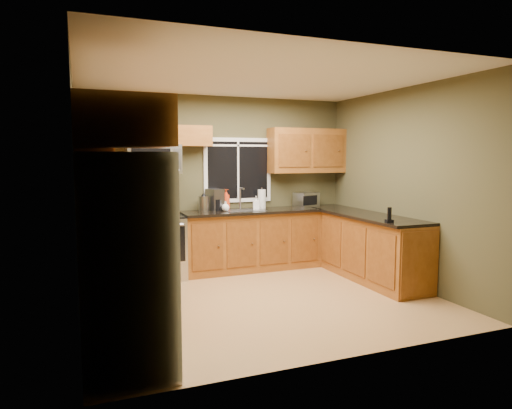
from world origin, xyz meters
TOP-DOWN VIEW (x-y plane):
  - floor at (0.00, 0.00)m, footprint 4.20×4.20m
  - ceiling at (0.00, 0.00)m, footprint 4.20×4.20m
  - back_wall at (0.00, 1.80)m, footprint 4.20×0.00m
  - front_wall at (0.00, -1.80)m, footprint 4.20×0.00m
  - left_wall at (-2.10, 0.00)m, footprint 0.00×3.60m
  - right_wall at (2.10, 0.00)m, footprint 0.00×3.60m
  - window at (0.30, 1.78)m, footprint 1.12×0.03m
  - base_cabinets_left at (-1.80, 0.48)m, footprint 0.60×2.65m
  - countertop_left at (-1.78, 0.48)m, footprint 0.65×2.65m
  - base_cabinets_back at (0.42, 1.50)m, footprint 2.17×0.60m
  - countertop_back at (0.42, 1.48)m, footprint 2.17×0.65m
  - base_cabinets_peninsula at (1.80, 0.54)m, footprint 0.60×2.52m
  - countertop_peninsula at (1.78, 0.55)m, footprint 0.65×2.50m
  - upper_cabinets_left at (-1.94, 0.48)m, footprint 0.33×2.65m
  - upper_cabinets_back_left at (-0.85, 1.64)m, footprint 1.30×0.33m
  - upper_cabinets_back_right at (1.45, 1.64)m, footprint 1.30×0.33m
  - upper_cabinet_over_fridge at (-1.74, -1.30)m, footprint 0.72×0.90m
  - refrigerator at (-1.74, -1.30)m, footprint 0.74×0.90m
  - range at (-1.05, 1.47)m, footprint 0.76×0.69m
  - microwave at (-1.05, 1.61)m, footprint 0.76×0.41m
  - sink at (0.30, 1.49)m, footprint 0.60×0.42m
  - toaster_oven at (1.44, 1.62)m, footprint 0.44×0.38m
  - coffee_maker at (-0.12, 1.64)m, footprint 0.27×0.31m
  - kettle at (-0.32, 1.58)m, footprint 0.19×0.19m
  - paper_towel_roll at (0.65, 1.63)m, footprint 0.16×0.16m
  - soap_bottle_a at (0.07, 1.70)m, footprint 0.16×0.16m
  - soap_bottle_b at (0.50, 1.51)m, footprint 0.12×0.12m
  - soap_bottle_c at (0.00, 1.50)m, footprint 0.12×0.12m
  - cordless_phone at (1.55, -0.42)m, footprint 0.10×0.10m

SIDE VIEW (x-z plane):
  - floor at x=0.00m, z-range 0.00..0.00m
  - base_cabinets_peninsula at x=1.80m, z-range 0.00..0.90m
  - base_cabinets_left at x=-1.80m, z-range 0.00..0.90m
  - base_cabinets_back at x=0.42m, z-range 0.00..0.90m
  - range at x=-1.05m, z-range 0.00..0.94m
  - refrigerator at x=-1.74m, z-range 0.00..1.80m
  - countertop_left at x=-1.78m, z-range 0.90..0.94m
  - countertop_back at x=0.42m, z-range 0.90..0.94m
  - countertop_peninsula at x=1.78m, z-range 0.90..0.94m
  - sink at x=0.30m, z-range 0.77..1.13m
  - cordless_phone at x=1.55m, z-range 0.90..1.09m
  - soap_bottle_c at x=0.00m, z-range 0.94..1.09m
  - soap_bottle_b at x=0.50m, z-range 0.94..1.15m
  - toaster_oven at x=1.44m, z-range 0.94..1.17m
  - kettle at x=-0.32m, z-range 0.93..1.21m
  - paper_towel_roll at x=0.65m, z-range 0.92..1.26m
  - coffee_maker at x=-0.12m, z-range 0.93..1.26m
  - soap_bottle_a at x=0.07m, z-range 0.94..1.26m
  - back_wall at x=0.00m, z-range -0.75..3.45m
  - front_wall at x=0.00m, z-range -0.75..3.45m
  - left_wall at x=-2.10m, z-range -0.45..3.15m
  - right_wall at x=2.10m, z-range -0.45..3.15m
  - window at x=0.30m, z-range 1.04..2.06m
  - microwave at x=-1.05m, z-range 1.52..1.94m
  - upper_cabinets_left at x=-1.94m, z-range 1.50..2.22m
  - upper_cabinets_back_right at x=1.45m, z-range 1.50..2.22m
  - upper_cabinet_over_fridge at x=-1.74m, z-range 1.84..2.22m
  - upper_cabinets_back_left at x=-0.85m, z-range 1.92..2.22m
  - ceiling at x=0.00m, z-range 2.70..2.70m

